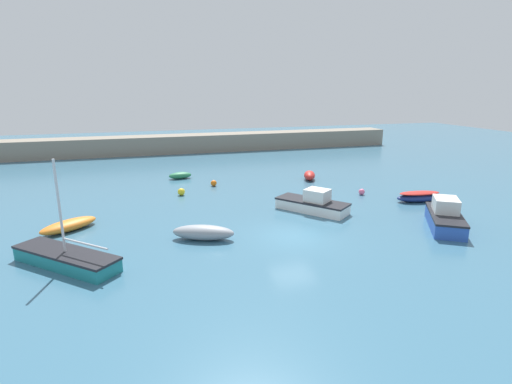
{
  "coord_description": "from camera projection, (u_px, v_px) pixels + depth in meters",
  "views": [
    {
      "loc": [
        -8.27,
        -20.13,
        8.4
      ],
      "look_at": [
        -0.23,
        6.85,
        0.92
      ],
      "focal_mm": 28.0,
      "sensor_mm": 36.0,
      "label": 1
    }
  ],
  "objects": [
    {
      "name": "rowboat_with_red_cover",
      "position": [
        419.0,
        196.0,
        29.97
      ],
      "size": [
        3.66,
        1.6,
        0.76
      ],
      "rotation": [
        0.0,
        0.0,
        6.17
      ],
      "color": "navy",
      "rests_on": "ground_plane"
    },
    {
      "name": "fishing_dinghy_green",
      "position": [
        309.0,
        175.0,
        36.93
      ],
      "size": [
        1.75,
        2.4,
        0.81
      ],
      "rotation": [
        0.0,
        0.0,
        4.33
      ],
      "color": "red",
      "rests_on": "ground_plane"
    },
    {
      "name": "mooring_buoy_pink",
      "position": [
        362.0,
        192.0,
        31.85
      ],
      "size": [
        0.48,
        0.48,
        0.48
      ],
      "primitive_type": "sphere",
      "color": "#EA668C",
      "rests_on": "ground_plane"
    },
    {
      "name": "dinghy_near_pier",
      "position": [
        180.0,
        175.0,
        37.38
      ],
      "size": [
        2.21,
        1.21,
        0.61
      ],
      "rotation": [
        0.0,
        0.0,
        0.11
      ],
      "color": "#287A4C",
      "rests_on": "ground_plane"
    },
    {
      "name": "mooring_buoy_orange",
      "position": [
        214.0,
        183.0,
        34.61
      ],
      "size": [
        0.52,
        0.52,
        0.52
      ],
      "primitive_type": "sphere",
      "color": "orange",
      "rests_on": "ground_plane"
    },
    {
      "name": "cabin_cruiser_white",
      "position": [
        445.0,
        217.0,
        24.41
      ],
      "size": [
        4.03,
        4.93,
        1.79
      ],
      "rotation": [
        0.0,
        0.0,
        4.14
      ],
      "color": "#2D56B7",
      "rests_on": "ground_plane"
    },
    {
      "name": "motorboat_with_cabin",
      "position": [
        313.0,
        204.0,
        27.55
      ],
      "size": [
        4.49,
        5.07,
        1.61
      ],
      "rotation": [
        0.0,
        0.0,
        2.23
      ],
      "color": "white",
      "rests_on": "ground_plane"
    },
    {
      "name": "rowboat_white_midwater",
      "position": [
        203.0,
        232.0,
        22.48
      ],
      "size": [
        3.69,
        2.4,
        0.84
      ],
      "rotation": [
        0.0,
        0.0,
        5.9
      ],
      "color": "gray",
      "rests_on": "ground_plane"
    },
    {
      "name": "sailboat_tall_mast",
      "position": [
        66.0,
        258.0,
        19.19
      ],
      "size": [
        5.35,
        5.19,
        5.24
      ],
      "rotation": [
        0.0,
        0.0,
        2.38
      ],
      "color": "teal",
      "rests_on": "ground_plane"
    },
    {
      "name": "mooring_buoy_yellow",
      "position": [
        181.0,
        192.0,
        31.68
      ],
      "size": [
        0.57,
        0.57,
        0.57
      ],
      "primitive_type": "sphere",
      "color": "yellow",
      "rests_on": "ground_plane"
    },
    {
      "name": "harbor_breakwater",
      "position": [
        202.0,
        143.0,
        53.01
      ],
      "size": [
        52.82,
        3.47,
        2.24
      ],
      "primitive_type": "cube",
      "color": "gray",
      "rests_on": "ground_plane"
    },
    {
      "name": "ground_plane",
      "position": [
        294.0,
        238.0,
        23.11
      ],
      "size": [
        120.0,
        120.0,
        0.2
      ],
      "primitive_type": "cube",
      "color": "#38667F"
    },
    {
      "name": "rowboat_blue_near",
      "position": [
        69.0,
        225.0,
        23.95
      ],
      "size": [
        3.55,
        3.14,
        0.64
      ],
      "rotation": [
        0.0,
        0.0,
        3.8
      ],
      "color": "orange",
      "rests_on": "ground_plane"
    }
  ]
}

